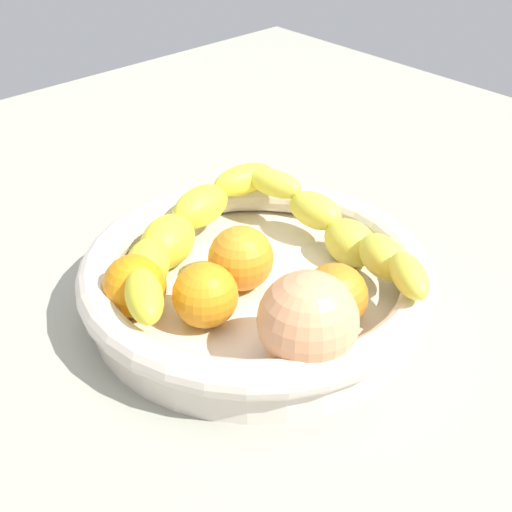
# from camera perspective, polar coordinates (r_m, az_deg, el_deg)

# --- Properties ---
(kitchen_counter) EXTENTS (1.20, 1.20, 0.03)m
(kitchen_counter) POSITION_cam_1_polar(r_m,az_deg,el_deg) (0.66, 0.00, -4.99)
(kitchen_counter) COLOR #9C9C8C
(kitchen_counter) RESTS_ON ground
(fruit_bowl) EXTENTS (0.30, 0.30, 0.05)m
(fruit_bowl) POSITION_cam_1_polar(r_m,az_deg,el_deg) (0.64, 0.00, -2.00)
(fruit_bowl) COLOR beige
(fruit_bowl) RESTS_ON kitchen_counter
(banana_draped_left) EXTENTS (0.08, 0.24, 0.06)m
(banana_draped_left) POSITION_cam_1_polar(r_m,az_deg,el_deg) (0.66, 6.70, 1.66)
(banana_draped_left) COLOR #DFDC44
(banana_draped_left) RESTS_ON fruit_bowl
(banana_draped_right) EXTENTS (0.24, 0.15, 0.05)m
(banana_draped_right) POSITION_cam_1_polar(r_m,az_deg,el_deg) (0.65, -5.76, 1.53)
(banana_draped_right) COLOR yellow
(banana_draped_right) RESTS_ON fruit_bowl
(orange_front) EXTENTS (0.05, 0.05, 0.05)m
(orange_front) POSITION_cam_1_polar(r_m,az_deg,el_deg) (0.59, 5.93, -2.99)
(orange_front) COLOR orange
(orange_front) RESTS_ON fruit_bowl
(orange_mid_left) EXTENTS (0.05, 0.05, 0.05)m
(orange_mid_left) POSITION_cam_1_polar(r_m,az_deg,el_deg) (0.62, -1.14, -0.18)
(orange_mid_left) COLOR orange
(orange_mid_left) RESTS_ON fruit_bowl
(orange_mid_right) EXTENTS (0.05, 0.05, 0.05)m
(orange_mid_right) POSITION_cam_1_polar(r_m,az_deg,el_deg) (0.59, -3.82, -2.95)
(orange_mid_right) COLOR orange
(orange_mid_right) RESTS_ON fruit_bowl
(orange_rear) EXTENTS (0.05, 0.05, 0.05)m
(orange_rear) POSITION_cam_1_polar(r_m,az_deg,el_deg) (0.60, -9.07, -2.24)
(orange_rear) COLOR orange
(orange_rear) RESTS_ON fruit_bowl
(peach_blush) EXTENTS (0.07, 0.07, 0.07)m
(peach_blush) POSITION_cam_1_polar(r_m,az_deg,el_deg) (0.54, 3.91, -4.87)
(peach_blush) COLOR #EB9C69
(peach_blush) RESTS_ON fruit_bowl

